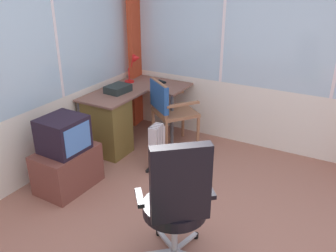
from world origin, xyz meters
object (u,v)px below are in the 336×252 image
(desk_lamp, at_px, (135,63))
(office_chair, at_px, (177,199))
(paper_tray, at_px, (118,89))
(space_heater, at_px, (157,147))
(tv_on_stand, at_px, (66,157))
(desk, at_px, (111,122))
(tv_remote, at_px, (162,82))
(wooden_armchair, at_px, (167,105))

(desk_lamp, bearing_deg, office_chair, -139.45)
(paper_tray, relative_size, space_heater, 0.53)
(paper_tray, bearing_deg, tv_on_stand, -173.53)
(desk, bearing_deg, desk_lamp, 7.12)
(paper_tray, distance_m, tv_on_stand, 1.19)
(office_chair, relative_size, tv_on_stand, 1.37)
(tv_remote, bearing_deg, office_chair, -126.18)
(paper_tray, bearing_deg, tv_remote, -22.82)
(paper_tray, relative_size, wooden_armchair, 0.33)
(paper_tray, height_order, wooden_armchair, wooden_armchair)
(office_chair, bearing_deg, tv_remote, 32.83)
(office_chair, bearing_deg, desk_lamp, 40.55)
(tv_remote, xyz_separation_m, office_chair, (-2.14, -1.38, -0.13))
(desk_lamp, distance_m, tv_remote, 0.44)
(tv_remote, distance_m, paper_tray, 0.69)
(desk, xyz_separation_m, tv_on_stand, (-0.91, -0.12, -0.04))
(desk_lamp, relative_size, paper_tray, 1.28)
(desk_lamp, relative_size, office_chair, 0.35)
(tv_on_stand, bearing_deg, wooden_armchair, -19.35)
(wooden_armchair, bearing_deg, desk_lamp, 65.82)
(tv_remote, relative_size, space_heater, 0.27)
(tv_remote, height_order, space_heater, tv_remote)
(desk_lamp, distance_m, space_heater, 1.37)
(desk, distance_m, paper_tray, 0.42)
(tv_remote, xyz_separation_m, wooden_armchair, (-0.42, -0.32, -0.15))
(tv_remote, bearing_deg, tv_on_stand, -163.64)
(tv_remote, bearing_deg, space_heater, -131.58)
(wooden_armchair, relative_size, space_heater, 1.61)
(desk, distance_m, space_heater, 0.77)
(desk_lamp, bearing_deg, wooden_armchair, -114.18)
(tv_on_stand, bearing_deg, office_chair, -104.91)
(tv_on_stand, bearing_deg, tv_remote, -4.63)
(desk_lamp, xyz_separation_m, wooden_armchair, (-0.30, -0.66, -0.39))
(paper_tray, height_order, office_chair, office_chair)
(tv_on_stand, height_order, space_heater, tv_on_stand)
(desk, bearing_deg, tv_on_stand, -172.80)
(desk, bearing_deg, wooden_armchair, -55.02)
(office_chair, xyz_separation_m, tv_on_stand, (0.41, 1.52, -0.25))
(desk, bearing_deg, space_heater, -99.57)
(tv_remote, bearing_deg, wooden_armchair, -121.91)
(tv_remote, bearing_deg, paper_tray, 178.17)
(wooden_armchair, relative_size, office_chair, 0.82)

